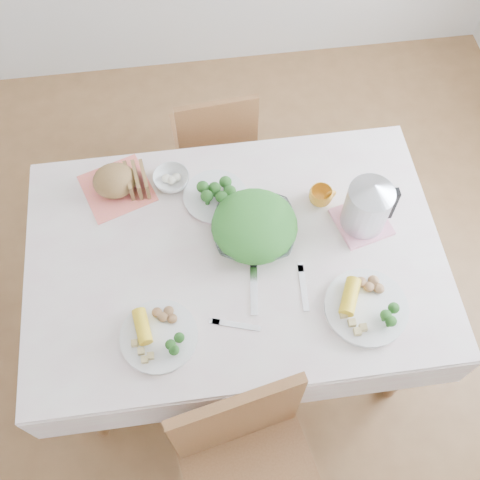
{
  "coord_description": "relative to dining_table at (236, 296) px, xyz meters",
  "views": [
    {
      "loc": [
        -0.11,
        -0.94,
        2.55
      ],
      "look_at": [
        0.02,
        0.02,
        0.82
      ],
      "focal_mm": 42.0,
      "sensor_mm": 36.0,
      "label": 1
    }
  ],
  "objects": [
    {
      "name": "pink_tray",
      "position": [
        0.48,
        0.06,
        0.4
      ],
      "size": [
        0.22,
        0.22,
        0.01
      ],
      "primitive_type": "cube",
      "rotation": [
        0.0,
        0.0,
        0.25
      ],
      "color": "pink",
      "rests_on": "tablecloth"
    },
    {
      "name": "fork_right",
      "position": [
        0.22,
        -0.17,
        0.39
      ],
      "size": [
        0.03,
        0.18,
        0.0
      ],
      "primitive_type": "cube",
      "rotation": [
        0.0,
        0.0,
        -0.06
      ],
      "color": "silver",
      "rests_on": "tablecloth"
    },
    {
      "name": "napkin",
      "position": [
        -0.41,
        0.34,
        0.39
      ],
      "size": [
        0.31,
        0.31,
        0.0
      ],
      "primitive_type": "cube",
      "rotation": [
        0.0,
        0.0,
        0.34
      ],
      "color": "#FF7463",
      "rests_on": "tablecloth"
    },
    {
      "name": "dinner_plate_right",
      "position": [
        0.41,
        -0.27,
        0.4
      ],
      "size": [
        0.4,
        0.4,
        0.02
      ],
      "primitive_type": "cylinder",
      "rotation": [
        0.0,
        0.0,
        -0.78
      ],
      "color": "white",
      "rests_on": "tablecloth"
    },
    {
      "name": "bread_loaf",
      "position": [
        -0.41,
        0.34,
        0.45
      ],
      "size": [
        0.21,
        0.2,
        0.1
      ],
      "primitive_type": "ellipsoid",
      "rotation": [
        0.0,
        0.0,
        0.39
      ],
      "color": "brown",
      "rests_on": "napkin"
    },
    {
      "name": "yellow_mug",
      "position": [
        0.35,
        0.18,
        0.42
      ],
      "size": [
        0.11,
        0.11,
        0.07
      ],
      "primitive_type": "imported",
      "rotation": [
        0.0,
        0.0,
        0.3
      ],
      "color": "gold",
      "rests_on": "tablecloth"
    },
    {
      "name": "fruit_bowl",
      "position": [
        -0.2,
        0.34,
        0.41
      ],
      "size": [
        0.17,
        0.17,
        0.04
      ],
      "primitive_type": "imported",
      "rotation": [
        0.0,
        0.0,
        -0.21
      ],
      "color": "white",
      "rests_on": "tablecloth"
    },
    {
      "name": "broccoli_plate",
      "position": [
        -0.04,
        0.25,
        0.4
      ],
      "size": [
        0.25,
        0.25,
        0.02
      ],
      "primitive_type": "cylinder",
      "rotation": [
        0.0,
        0.0,
        0.03
      ],
      "color": "beige",
      "rests_on": "tablecloth"
    },
    {
      "name": "fork_left",
      "position": [
        0.05,
        -0.14,
        0.39
      ],
      "size": [
        0.05,
        0.22,
        0.0
      ],
      "primitive_type": "cube",
      "rotation": [
        0.0,
        0.0,
        -0.13
      ],
      "color": "silver",
      "rests_on": "tablecloth"
    },
    {
      "name": "floor",
      "position": [
        0.0,
        0.0,
        -0.38
      ],
      "size": [
        3.6,
        3.6,
        0.0
      ],
      "primitive_type": "plane",
      "color": "brown",
      "rests_on": "ground"
    },
    {
      "name": "knife",
      "position": [
        -0.03,
        -0.27,
        0.39
      ],
      "size": [
        0.16,
        0.07,
        0.0
      ],
      "primitive_type": "cube",
      "rotation": [
        0.0,
        0.0,
        1.27
      ],
      "color": "silver",
      "rests_on": "tablecloth"
    },
    {
      "name": "salad_bowl",
      "position": [
        0.08,
        0.07,
        0.42
      ],
      "size": [
        0.33,
        0.33,
        0.07
      ],
      "primitive_type": "imported",
      "rotation": [
        0.0,
        0.0,
        -0.14
      ],
      "color": "white",
      "rests_on": "tablecloth"
    },
    {
      "name": "tablecloth",
      "position": [
        0.0,
        0.0,
        0.38
      ],
      "size": [
        1.5,
        1.0,
        0.01
      ],
      "primitive_type": "cube",
      "color": "white",
      "rests_on": "dining_table"
    },
    {
      "name": "dinner_plate_left",
      "position": [
        -0.29,
        -0.28,
        0.4
      ],
      "size": [
        0.3,
        0.3,
        0.02
      ],
      "primitive_type": "cylinder",
      "rotation": [
        0.0,
        0.0,
        -0.18
      ],
      "color": "white",
      "rests_on": "tablecloth"
    },
    {
      "name": "dining_table",
      "position": [
        0.0,
        0.0,
        0.0
      ],
      "size": [
        1.4,
        0.9,
        0.75
      ],
      "primitive_type": "cube",
      "color": "brown",
      "rests_on": "floor"
    },
    {
      "name": "electric_kettle",
      "position": [
        0.48,
        0.06,
        0.51
      ],
      "size": [
        0.19,
        0.19,
        0.23
      ],
      "primitive_type": "cylinder",
      "rotation": [
        0.0,
        0.0,
        -0.16
      ],
      "color": "#B2B5BA",
      "rests_on": "pink_tray"
    },
    {
      "name": "chair_far",
      "position": [
        -0.01,
        0.83,
        0.09
      ],
      "size": [
        0.4,
        0.4,
        0.83
      ],
      "primitive_type": "cube",
      "rotation": [
        0.0,
        0.0,
        3.23
      ],
      "color": "brown",
      "rests_on": "floor"
    }
  ]
}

